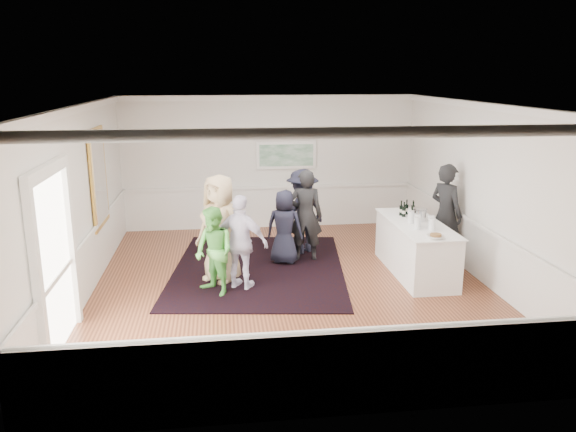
{
  "coord_description": "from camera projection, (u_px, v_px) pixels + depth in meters",
  "views": [
    {
      "loc": [
        -1.23,
        -9.37,
        3.7
      ],
      "look_at": [
        -0.03,
        0.2,
        1.23
      ],
      "focal_mm": 35.0,
      "sensor_mm": 36.0,
      "label": 1
    }
  ],
  "objects": [
    {
      "name": "wall_left",
      "position": [
        81.0,
        204.0,
        9.26
      ],
      "size": [
        0.02,
        8.0,
        3.2
      ],
      "primitive_type": "cube",
      "color": "white",
      "rests_on": "floor"
    },
    {
      "name": "wainscoting",
      "position": [
        291.0,
        259.0,
        9.95
      ],
      "size": [
        7.0,
        8.0,
        1.0
      ],
      "primitive_type": null,
      "color": "white",
      "rests_on": "floor"
    },
    {
      "name": "juice_pitchers",
      "position": [
        422.0,
        221.0,
        10.12
      ],
      "size": [
        0.4,
        0.66,
        0.24
      ],
      "color": "#78C345",
      "rests_on": "serving_table"
    },
    {
      "name": "doorway",
      "position": [
        54.0,
        249.0,
        7.48
      ],
      "size": [
        0.1,
        1.78,
        2.56
      ],
      "color": "white",
      "rests_on": "wall_left"
    },
    {
      "name": "wall_right",
      "position": [
        483.0,
        193.0,
        10.1
      ],
      "size": [
        0.02,
        8.0,
        3.2
      ],
      "primitive_type": "cube",
      "color": "white",
      "rests_on": "floor"
    },
    {
      "name": "guest_green",
      "position": [
        214.0,
        252.0,
        9.5
      ],
      "size": [
        0.91,
        0.94,
        1.53
      ],
      "primitive_type": "imported",
      "rotation": [
        0.0,
        0.0,
        -0.92
      ],
      "color": "#57B749",
      "rests_on": "floor"
    },
    {
      "name": "guest_dark_b",
      "position": [
        306.0,
        215.0,
        11.23
      ],
      "size": [
        0.74,
        0.55,
        1.86
      ],
      "primitive_type": "imported",
      "rotation": [
        0.0,
        0.0,
        2.98
      ],
      "color": "black",
      "rests_on": "floor"
    },
    {
      "name": "serving_table",
      "position": [
        415.0,
        248.0,
        10.58
      ],
      "size": [
        0.92,
        2.43,
        0.99
      ],
      "color": "white",
      "rests_on": "floor"
    },
    {
      "name": "bartender",
      "position": [
        446.0,
        214.0,
        11.06
      ],
      "size": [
        0.76,
        0.87,
        2.0
      ],
      "primitive_type": "imported",
      "rotation": [
        0.0,
        0.0,
        2.05
      ],
      "color": "black",
      "rests_on": "floor"
    },
    {
      "name": "guest_navy",
      "position": [
        284.0,
        227.0,
        11.07
      ],
      "size": [
        0.85,
        0.7,
        1.49
      ],
      "primitive_type": "imported",
      "rotation": [
        0.0,
        0.0,
        2.78
      ],
      "color": "black",
      "rests_on": "floor"
    },
    {
      "name": "floor",
      "position": [
        291.0,
        285.0,
        10.07
      ],
      "size": [
        8.0,
        8.0,
        0.0
      ],
      "primitive_type": "plane",
      "color": "brown",
      "rests_on": "ground"
    },
    {
      "name": "ceiling",
      "position": [
        291.0,
        104.0,
        9.28
      ],
      "size": [
        7.0,
        8.0,
        0.02
      ],
      "primitive_type": "cube",
      "color": "white",
      "rests_on": "wall_back"
    },
    {
      "name": "wall_back",
      "position": [
        270.0,
        163.0,
        13.52
      ],
      "size": [
        7.0,
        0.02,
        3.2
      ],
      "primitive_type": "cube",
      "color": "white",
      "rests_on": "floor"
    },
    {
      "name": "ice_bucket",
      "position": [
        420.0,
        215.0,
        10.57
      ],
      "size": [
        0.26,
        0.26,
        0.25
      ],
      "primitive_type": "cylinder",
      "color": "silver",
      "rests_on": "serving_table"
    },
    {
      "name": "nut_bowl",
      "position": [
        436.0,
        236.0,
        9.47
      ],
      "size": [
        0.28,
        0.28,
        0.07
      ],
      "color": "white",
      "rests_on": "serving_table"
    },
    {
      "name": "mirror",
      "position": [
        99.0,
        178.0,
        10.46
      ],
      "size": [
        0.05,
        1.25,
        1.85
      ],
      "color": "gold",
      "rests_on": "wall_left"
    },
    {
      "name": "area_rug",
      "position": [
        259.0,
        268.0,
        10.9
      ],
      "size": [
        3.74,
        4.62,
        0.02
      ],
      "primitive_type": "cube",
      "rotation": [
        0.0,
        0.0,
        -0.13
      ],
      "color": "black",
      "rests_on": "floor"
    },
    {
      "name": "wine_bottles",
      "position": [
        408.0,
        208.0,
        10.96
      ],
      "size": [
        0.31,
        0.26,
        0.31
      ],
      "color": "black",
      "rests_on": "serving_table"
    },
    {
      "name": "wall_front",
      "position": [
        341.0,
        281.0,
        5.83
      ],
      "size": [
        7.0,
        0.02,
        3.2
      ],
      "primitive_type": "cube",
      "color": "white",
      "rests_on": "floor"
    },
    {
      "name": "guest_dark_a",
      "position": [
        302.0,
        212.0,
        11.7
      ],
      "size": [
        1.33,
        1.18,
        1.78
      ],
      "primitive_type": "imported",
      "rotation": [
        0.0,
        0.0,
        3.71
      ],
      "color": "black",
      "rests_on": "floor"
    },
    {
      "name": "guest_lilac",
      "position": [
        241.0,
        243.0,
        9.73
      ],
      "size": [
        1.06,
        0.83,
        1.68
      ],
      "primitive_type": "imported",
      "rotation": [
        0.0,
        0.0,
        2.65
      ],
      "color": "silver",
      "rests_on": "floor"
    },
    {
      "name": "landscape_painting",
      "position": [
        286.0,
        155.0,
        13.47
      ],
      "size": [
        1.44,
        0.06,
        0.66
      ],
      "color": "white",
      "rests_on": "wall_back"
    },
    {
      "name": "guest_tan",
      "position": [
        220.0,
        229.0,
        10.08
      ],
      "size": [
        1.13,
        1.11,
        1.97
      ],
      "primitive_type": "imported",
      "rotation": [
        0.0,
        0.0,
        -0.74
      ],
      "color": "tan",
      "rests_on": "floor"
    }
  ]
}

